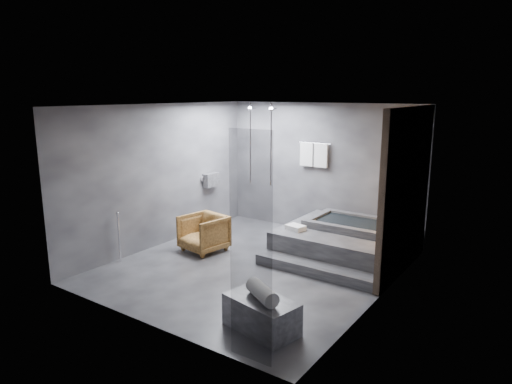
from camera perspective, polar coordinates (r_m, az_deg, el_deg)
The scene contains 7 objects.
room at distance 7.69m, azimuth 3.31°, elevation 2.77°, with size 5.00×5.04×2.82m.
tub_deck at distance 8.81m, azimuth 10.99°, elevation -6.14°, with size 2.20×2.00×0.50m, color #2F2F32.
tub_step at distance 7.86m, azimuth 7.40°, elevation -9.57°, with size 2.20×0.36×0.18m, color #2F2F32.
concrete_bench at distance 6.08m, azimuth 0.67°, elevation -15.04°, with size 0.96×0.53×0.43m, color #363639.
driftwood_chair at distance 8.88m, azimuth -6.56°, elevation -5.12°, with size 0.76×0.78×0.71m, color #4F3113.
rolled_towel at distance 5.91m, azimuth 0.77°, elevation -12.43°, with size 0.20×0.20×0.57m, color silver.
deck_towel at distance 8.55m, azimuth 4.97°, elevation -4.44°, with size 0.33×0.25×0.09m, color white.
Camera 1 is at (4.34, -6.24, 3.01)m, focal length 32.00 mm.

